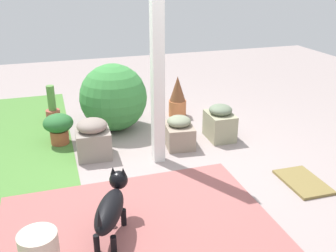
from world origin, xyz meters
TOP-DOWN VIEW (x-y plane):
  - ground_plane at (0.00, 0.00)m, footprint 12.00×12.00m
  - brick_path at (-1.08, 0.58)m, footprint 1.80×2.40m
  - porch_pillar at (0.17, 0.05)m, footprint 0.13×0.13m
  - stone_planter_nearest at (0.53, -0.92)m, footprint 0.45×0.34m
  - stone_planter_near at (0.48, -0.32)m, footprint 0.49×0.39m
  - stone_planter_far at (0.51, 0.77)m, footprint 0.43×0.42m
  - round_shrub at (1.29, 0.37)m, footprint 0.94×0.94m
  - terracotta_pot_tall at (1.80, 1.20)m, footprint 0.21×0.21m
  - terracotta_pot_spiky at (1.52, -0.66)m, footprint 0.27×0.27m
  - terracotta_pot_broad at (1.01, 1.15)m, footprint 0.39×0.39m
  - dog at (-1.07, 0.82)m, footprint 0.72×0.44m
  - ceramic_urn at (-1.30, 1.41)m, footprint 0.30×0.30m
  - doormat at (-0.82, -1.28)m, footprint 0.61×0.40m

SIDE VIEW (x-z plane):
  - ground_plane at x=0.00m, z-range 0.00..0.00m
  - brick_path at x=-1.08m, z-range 0.00..0.02m
  - doormat at x=-0.82m, z-range 0.00..0.03m
  - ceramic_urn at x=-1.30m, z-range 0.00..0.33m
  - stone_planter_near at x=0.48m, z-range -0.02..0.39m
  - terracotta_pot_tall at x=1.80m, z-range -0.08..0.49m
  - stone_planter_nearest at x=0.53m, z-range -0.01..0.46m
  - stone_planter_far at x=0.51m, z-range -0.01..0.48m
  - terracotta_pot_broad at x=1.01m, z-range 0.04..0.45m
  - dog at x=-1.07m, z-range 0.04..0.55m
  - terracotta_pot_spiky at x=1.52m, z-range -0.02..0.61m
  - round_shrub at x=1.29m, z-range 0.00..0.94m
  - porch_pillar at x=0.17m, z-range 0.00..2.41m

